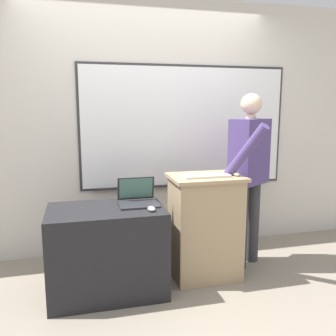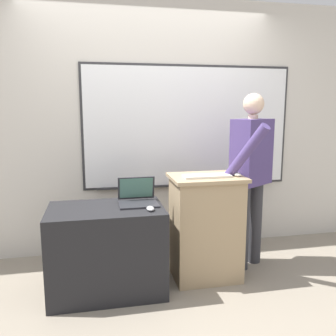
# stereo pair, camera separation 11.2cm
# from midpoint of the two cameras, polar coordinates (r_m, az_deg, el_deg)

# --- Properties ---
(ground_plane) EXTENTS (30.00, 30.00, 0.00)m
(ground_plane) POSITION_cam_midpoint_polar(r_m,az_deg,el_deg) (2.91, 0.43, -21.79)
(ground_plane) COLOR gray
(back_wall) EXTENTS (6.40, 0.17, 2.61)m
(back_wall) POSITION_cam_midpoint_polar(r_m,az_deg,el_deg) (3.78, -4.21, 6.46)
(back_wall) COLOR beige
(back_wall) RESTS_ON ground_plane
(lectern_podium) EXTENTS (0.63, 0.48, 0.93)m
(lectern_podium) POSITION_cam_midpoint_polar(r_m,az_deg,el_deg) (3.23, 4.94, -9.32)
(lectern_podium) COLOR tan
(lectern_podium) RESTS_ON ground_plane
(side_desk) EXTENTS (0.93, 0.59, 0.72)m
(side_desk) POSITION_cam_midpoint_polar(r_m,az_deg,el_deg) (3.04, -10.79, -12.89)
(side_desk) COLOR black
(side_desk) RESTS_ON ground_plane
(person_presenter) EXTENTS (0.57, 0.70, 1.65)m
(person_presenter) POSITION_cam_midpoint_polar(r_m,az_deg,el_deg) (3.42, 11.96, -0.21)
(person_presenter) COLOR #333338
(person_presenter) RESTS_ON ground_plane
(laptop) EXTENTS (0.32, 0.30, 0.21)m
(laptop) POSITION_cam_midpoint_polar(r_m,az_deg,el_deg) (3.02, -5.99, -4.67)
(laptop) COLOR #28282D
(laptop) RESTS_ON side_desk
(wireless_keyboard) EXTENTS (0.41, 0.15, 0.02)m
(wireless_keyboard) POSITION_cam_midpoint_polar(r_m,az_deg,el_deg) (3.05, 5.15, -1.26)
(wireless_keyboard) COLOR beige
(wireless_keyboard) RESTS_ON lectern_podium
(computer_mouse_by_laptop) EXTENTS (0.06, 0.10, 0.03)m
(computer_mouse_by_laptop) POSITION_cam_midpoint_polar(r_m,az_deg,el_deg) (2.80, -3.82, -6.54)
(computer_mouse_by_laptop) COLOR #BCBCC1
(computer_mouse_by_laptop) RESTS_ON side_desk
(computer_mouse_by_keyboard) EXTENTS (0.06, 0.10, 0.03)m
(computer_mouse_by_keyboard) POSITION_cam_midpoint_polar(r_m,az_deg,el_deg) (3.14, 9.86, -0.93)
(computer_mouse_by_keyboard) COLOR silver
(computer_mouse_by_keyboard) RESTS_ON lectern_podium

